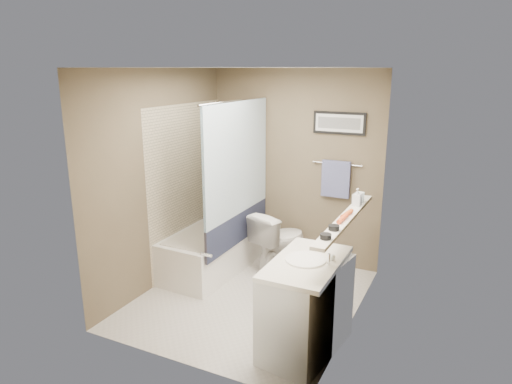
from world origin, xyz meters
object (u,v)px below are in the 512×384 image
at_px(glass_jar, 360,197).
at_px(candle_bowl_far, 334,228).
at_px(toilet, 280,240).
at_px(hair_brush_back, 347,214).
at_px(candle_bowl_near, 326,236).
at_px(hair_brush_front, 342,218).
at_px(vanity, 306,308).
at_px(bathtub, 213,249).
at_px(soap_bottle, 357,197).

bearing_deg(glass_jar, candle_bowl_far, -90.00).
distance_m(toilet, hair_brush_back, 1.60).
height_order(toilet, candle_bowl_far, candle_bowl_far).
bearing_deg(toilet, candle_bowl_near, 142.73).
distance_m(hair_brush_front, glass_jar, 0.64).
height_order(vanity, hair_brush_back, hair_brush_back).
bearing_deg(candle_bowl_far, bathtub, 150.27).
height_order(toilet, hair_brush_back, hair_brush_back).
bearing_deg(toilet, hair_brush_back, 156.90).
bearing_deg(vanity, candle_bowl_near, -27.95).
relative_size(bathtub, candle_bowl_near, 16.67).
distance_m(toilet, glass_jar, 1.39).
height_order(bathtub, hair_brush_back, hair_brush_back).
bearing_deg(vanity, soap_bottle, 85.66).
distance_m(vanity, candle_bowl_far, 0.76).
bearing_deg(toilet, vanity, 139.98).
height_order(bathtub, glass_jar, glass_jar).
bearing_deg(candle_bowl_near, candle_bowl_far, 90.00).
xyz_separation_m(toilet, candle_bowl_near, (1.04, -1.57, 0.76)).
height_order(glass_jar, soap_bottle, soap_bottle).
height_order(vanity, soap_bottle, soap_bottle).
height_order(toilet, hair_brush_front, hair_brush_front).
relative_size(hair_brush_front, hair_brush_back, 1.00).
xyz_separation_m(bathtub, hair_brush_front, (1.79, -0.76, 0.89)).
bearing_deg(candle_bowl_far, candle_bowl_near, -90.00).
bearing_deg(soap_bottle, bathtub, 171.99).
relative_size(toilet, hair_brush_back, 3.39).
bearing_deg(candle_bowl_far, toilet, 127.70).
bearing_deg(candle_bowl_near, vanity, 144.18).
bearing_deg(vanity, glass_jar, 87.23).
relative_size(toilet, glass_jar, 7.45).
bearing_deg(hair_brush_back, bathtub, 160.97).
xyz_separation_m(candle_bowl_far, glass_jar, (0.00, 0.90, 0.03)).
bearing_deg(candle_bowl_near, soap_bottle, 90.00).
xyz_separation_m(hair_brush_front, hair_brush_back, (0.00, 0.14, 0.00)).
bearing_deg(hair_brush_back, hair_brush_front, -90.00).
relative_size(candle_bowl_near, soap_bottle, 0.53).
relative_size(candle_bowl_near, glass_jar, 0.90).
height_order(hair_brush_back, soap_bottle, soap_bottle).
bearing_deg(hair_brush_back, toilet, 137.77).
relative_size(candle_bowl_near, hair_brush_back, 0.41).
xyz_separation_m(bathtub, vanity, (1.60, -1.11, 0.15)).
height_order(candle_bowl_near, soap_bottle, soap_bottle).
xyz_separation_m(candle_bowl_far, hair_brush_front, (0.00, 0.26, 0.00)).
bearing_deg(hair_brush_front, candle_bowl_near, -90.00).
bearing_deg(candle_bowl_far, glass_jar, 90.00).
height_order(hair_brush_front, hair_brush_back, same).
height_order(candle_bowl_far, soap_bottle, soap_bottle).
distance_m(candle_bowl_far, hair_brush_back, 0.40).
relative_size(hair_brush_back, soap_bottle, 1.29).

